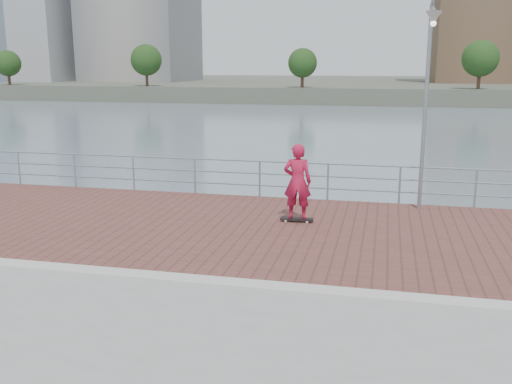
# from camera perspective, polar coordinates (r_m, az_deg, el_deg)

# --- Properties ---
(water) EXTENTS (400.00, 400.00, 0.00)m
(water) POSITION_cam_1_polar(r_m,az_deg,el_deg) (11.47, -2.35, -18.55)
(water) COLOR slate
(water) RESTS_ON ground
(brick_lane) EXTENTS (40.00, 6.80, 0.02)m
(brick_lane) POSITION_cam_1_polar(r_m,az_deg,el_deg) (13.88, 1.47, -3.79)
(brick_lane) COLOR brown
(brick_lane) RESTS_ON seawall
(curb) EXTENTS (40.00, 0.40, 0.06)m
(curb) POSITION_cam_1_polar(r_m,az_deg,el_deg) (10.56, -2.45, -9.08)
(curb) COLOR #B7B5AD
(curb) RESTS_ON seawall
(far_shore) EXTENTS (320.00, 95.00, 2.50)m
(far_shore) POSITION_cam_1_polar(r_m,az_deg,el_deg) (132.06, 11.91, 10.36)
(far_shore) COLOR #4C5142
(far_shore) RESTS_ON ground
(guardrail) EXTENTS (39.06, 0.06, 1.13)m
(guardrail) POSITION_cam_1_polar(r_m,az_deg,el_deg) (16.97, 3.76, 1.60)
(guardrail) COLOR #8C9EA8
(guardrail) RESTS_ON brick_lane
(street_lamp) EXTENTS (0.40, 1.16, 5.49)m
(street_lamp) POSITION_cam_1_polar(r_m,az_deg,el_deg) (15.58, 16.92, 11.98)
(street_lamp) COLOR gray
(street_lamp) RESTS_ON brick_lane
(skateboard) EXTENTS (0.85, 0.25, 0.10)m
(skateboard) POSITION_cam_1_polar(r_m,az_deg,el_deg) (14.54, 4.10, -2.70)
(skateboard) COLOR black
(skateboard) RESTS_ON brick_lane
(skateboarder) EXTENTS (0.72, 0.49, 1.92)m
(skateboarder) POSITION_cam_1_polar(r_m,az_deg,el_deg) (14.31, 4.16, 1.04)
(skateboarder) COLOR #B3173C
(skateboarder) RESTS_ON skateboard
(shoreline_trees) EXTENTS (169.23, 5.09, 6.78)m
(shoreline_trees) POSITION_cam_1_polar(r_m,az_deg,el_deg) (87.13, 20.49, 12.10)
(shoreline_trees) COLOR #473323
(shoreline_trees) RESTS_ON far_shore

